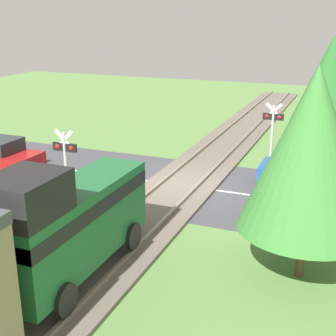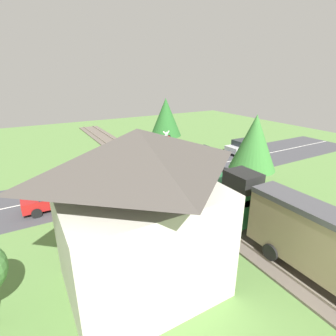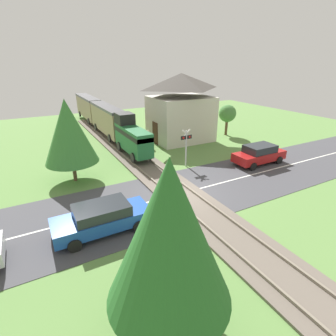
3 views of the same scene
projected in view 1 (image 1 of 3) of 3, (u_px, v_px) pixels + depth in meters
ground_plane at (182, 186)px, 18.57m from camera, size 60.00×60.00×0.00m
road_surface at (182, 186)px, 18.56m from camera, size 48.00×6.40×0.02m
track_bed at (182, 184)px, 18.54m from camera, size 2.80×48.00×0.24m
car_near_crossing at (320, 173)px, 17.78m from camera, size 4.52×1.92×1.41m
crossing_signal_west_approach at (273, 126)px, 20.28m from camera, size 0.90×0.18×2.89m
crossing_signal_east_approach at (66, 159)px, 15.68m from camera, size 0.90×0.18×2.89m
tree_roadside_hedge at (311, 151)px, 11.18m from camera, size 3.40×3.40×5.43m
tree_beyond_track at (330, 79)px, 22.21m from camera, size 3.43×3.43×5.61m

